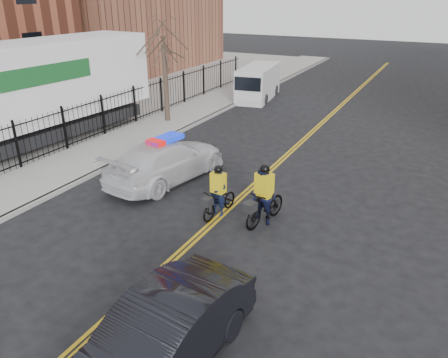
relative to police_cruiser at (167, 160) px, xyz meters
name	(u,v)px	position (x,y,z in m)	size (l,w,h in m)	color
ground	(193,241)	(3.22, -3.46, -0.78)	(120.00, 120.00, 0.00)	black
center_line_left	(284,155)	(3.14, 4.54, -0.77)	(0.10, 60.00, 0.01)	gold
center_line_right	(288,156)	(3.30, 4.54, -0.77)	(0.10, 60.00, 0.01)	gold
sidewalk	(148,131)	(-4.28, 4.54, -0.71)	(3.00, 60.00, 0.15)	gray
curb	(172,135)	(-2.78, 4.54, -0.71)	(0.20, 60.00, 0.15)	gray
iron_fence	(123,110)	(-5.78, 4.54, 0.22)	(0.12, 28.00, 2.00)	black
lot_pad	(8,109)	(-14.78, 4.54, -0.77)	(18.00, 60.00, 0.02)	gray
street_tree	(164,57)	(-4.38, 6.54, 2.75)	(3.20, 3.20, 4.80)	#35271F
police_cruiser	(167,160)	(0.00, 0.00, 0.00)	(2.91, 5.59, 1.71)	silver
dark_sedan	(160,339)	(5.10, -7.76, -0.01)	(1.62, 4.65, 1.53)	black
cargo_van	(258,83)	(-2.26, 14.08, 0.26)	(2.53, 5.28, 2.12)	silver
semi_trailer	(4,94)	(-7.78, -0.60, 1.86)	(4.09, 15.12, 4.65)	white
cyclist_near	(218,198)	(3.10, -1.66, -0.19)	(0.81, 1.80, 1.71)	black
cyclist_far	(263,200)	(4.60, -1.50, -0.01)	(1.01, 2.01, 1.96)	black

